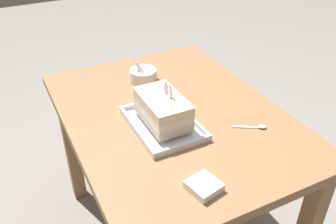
{
  "coord_description": "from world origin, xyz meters",
  "views": [
    {
      "loc": [
        1.0,
        -0.52,
        1.44
      ],
      "look_at": [
        0.03,
        -0.04,
        0.72
      ],
      "focal_mm": 39.13,
      "sensor_mm": 36.0,
      "label": 1
    }
  ],
  "objects_px": {
    "bowl_stack": "(142,75)",
    "serving_spoon_near_tray": "(257,127)",
    "birthday_cake": "(163,109)",
    "napkin_pile": "(204,186)",
    "foil_tray": "(163,124)"
  },
  "relations": [
    {
      "from": "serving_spoon_near_tray",
      "to": "napkin_pile",
      "type": "height_order",
      "value": "napkin_pile"
    },
    {
      "from": "birthday_cake",
      "to": "serving_spoon_near_tray",
      "type": "xyz_separation_m",
      "value": [
        0.16,
        0.29,
        -0.07
      ]
    },
    {
      "from": "bowl_stack",
      "to": "napkin_pile",
      "type": "relative_size",
      "value": 1.16
    },
    {
      "from": "serving_spoon_near_tray",
      "to": "napkin_pile",
      "type": "relative_size",
      "value": 1.11
    },
    {
      "from": "bowl_stack",
      "to": "serving_spoon_near_tray",
      "type": "bearing_deg",
      "value": 24.3
    },
    {
      "from": "bowl_stack",
      "to": "serving_spoon_near_tray",
      "type": "distance_m",
      "value": 0.54
    },
    {
      "from": "napkin_pile",
      "to": "bowl_stack",
      "type": "bearing_deg",
      "value": 171.6
    },
    {
      "from": "birthday_cake",
      "to": "bowl_stack",
      "type": "relative_size",
      "value": 1.82
    },
    {
      "from": "bowl_stack",
      "to": "napkin_pile",
      "type": "xyz_separation_m",
      "value": [
        0.66,
        -0.1,
        -0.01
      ]
    },
    {
      "from": "bowl_stack",
      "to": "napkin_pile",
      "type": "height_order",
      "value": "bowl_stack"
    },
    {
      "from": "serving_spoon_near_tray",
      "to": "napkin_pile",
      "type": "bearing_deg",
      "value": -62.37
    },
    {
      "from": "foil_tray",
      "to": "serving_spoon_near_tray",
      "type": "bearing_deg",
      "value": 61.28
    },
    {
      "from": "birthday_cake",
      "to": "napkin_pile",
      "type": "relative_size",
      "value": 2.12
    },
    {
      "from": "napkin_pile",
      "to": "serving_spoon_near_tray",
      "type": "bearing_deg",
      "value": 117.63
    },
    {
      "from": "bowl_stack",
      "to": "serving_spoon_near_tray",
      "type": "xyz_separation_m",
      "value": [
        0.49,
        0.22,
        -0.02
      ]
    }
  ]
}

